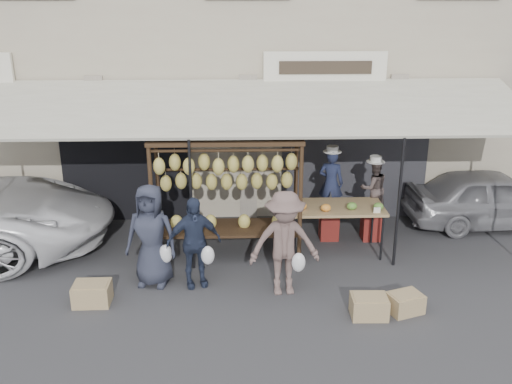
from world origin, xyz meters
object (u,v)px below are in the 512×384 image
at_px(customer_right, 284,244).
at_px(crate_near_a, 369,307).
at_px(crate_far, 92,294).
at_px(sedan, 492,198).
at_px(banana_rack, 226,174).
at_px(customer_left, 151,235).
at_px(customer_mid, 194,242).
at_px(produce_table, 337,209).
at_px(vendor_left, 331,183).
at_px(vendor_right, 374,188).
at_px(crate_near_b, 405,303).

distance_m(customer_right, crate_near_a, 1.58).
bearing_deg(crate_far, sedan, 21.24).
relative_size(banana_rack, customer_left, 1.52).
bearing_deg(customer_mid, crate_near_a, -38.27).
height_order(produce_table, vendor_left, vendor_left).
bearing_deg(vendor_right, customer_left, 13.38).
distance_m(customer_left, crate_far, 1.26).
bearing_deg(crate_near_b, vendor_right, 88.34).
relative_size(banana_rack, vendor_right, 2.37).
height_order(produce_table, crate_near_a, produce_table).
height_order(customer_left, crate_near_b, customer_left).
relative_size(vendor_left, customer_right, 0.76).
xyz_separation_m(vendor_left, customer_mid, (-2.47, -1.77, -0.38)).
bearing_deg(crate_near_a, banana_rack, 135.96).
bearing_deg(customer_left, crate_near_a, -8.62).
relative_size(customer_mid, crate_far, 2.74).
relative_size(crate_near_b, crate_far, 0.88).
xyz_separation_m(customer_left, crate_far, (-0.86, -0.62, -0.69)).
bearing_deg(crate_near_b, banana_rack, 144.08).
xyz_separation_m(produce_table, customer_left, (-3.17, -1.06, -0.01)).
xyz_separation_m(vendor_left, crate_far, (-4.00, -2.31, -0.97)).
bearing_deg(vendor_left, produce_table, 108.54).
xyz_separation_m(produce_table, customer_mid, (-2.49, -1.14, -0.11)).
distance_m(customer_left, customer_right, 2.14).
distance_m(vendor_left, customer_right, 2.33).
bearing_deg(banana_rack, crate_near_a, -44.04).
bearing_deg(vendor_right, customer_mid, 18.52).
bearing_deg(vendor_right, banana_rack, 5.61).
relative_size(banana_rack, customer_mid, 1.71).
height_order(vendor_left, vendor_right, vendor_left).
bearing_deg(customer_right, produce_table, 48.72).
distance_m(produce_table, customer_right, 1.78).
bearing_deg(crate_far, customer_mid, 19.47).
xyz_separation_m(customer_right, sedan, (4.44, 2.64, -0.26)).
bearing_deg(customer_left, banana_rack, 47.47).
bearing_deg(produce_table, customer_left, -161.47).
distance_m(banana_rack, customer_mid, 1.39).
relative_size(produce_table, sedan, 0.49).
bearing_deg(crate_near_a, customer_mid, 158.27).
xyz_separation_m(customer_left, customer_mid, (0.68, -0.08, -0.09)).
bearing_deg(vendor_left, crate_far, 46.83).
relative_size(vendor_right, crate_far, 1.98).
bearing_deg(vendor_left, vendor_right, -166.34).
bearing_deg(sedan, banana_rack, 102.30).
xyz_separation_m(customer_right, crate_far, (-2.97, -0.24, -0.69)).
bearing_deg(vendor_left, customer_left, 45.09).
distance_m(customer_mid, sedan, 6.32).
relative_size(customer_left, crate_near_a, 3.23).
bearing_deg(customer_left, produce_table, 28.67).
height_order(customer_left, crate_near_a, customer_left).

